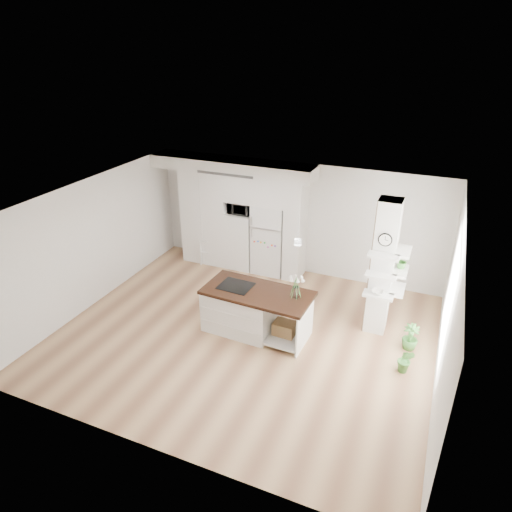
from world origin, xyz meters
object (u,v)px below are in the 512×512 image
Objects in this scene: kitchen_island at (247,308)px; bookshelf at (213,253)px; refrigerator at (270,238)px; floor_plant_a at (406,360)px.

bookshelf is (-1.97, 2.33, -0.19)m from kitchen_island.
refrigerator is at bearing 103.60° from kitchen_island.
kitchen_island is at bearing -79.00° from refrigerator.
refrigerator is 2.66× the size of bookshelf.
refrigerator is 2.58m from kitchen_island.
refrigerator reaches higher than bookshelf.
floor_plant_a is at bearing 0.49° from kitchen_island.
kitchen_island is (0.49, -2.50, -0.39)m from refrigerator.
refrigerator is 0.83× the size of kitchen_island.
bookshelf is at bearing 154.02° from floor_plant_a.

